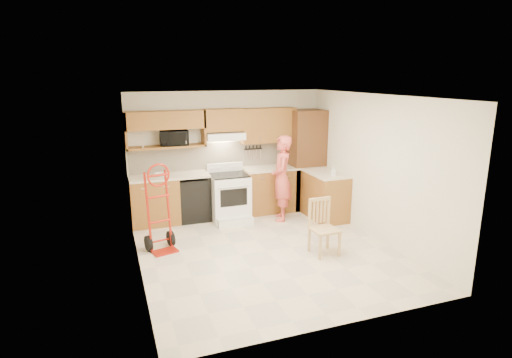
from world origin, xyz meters
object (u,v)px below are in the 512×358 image
microwave (174,138)px  dining_chair (325,228)px  hand_truck (160,212)px  range (230,194)px  person (282,178)px

microwave → dining_chair: size_ratio=0.59×
hand_truck → dining_chair: hand_truck is taller
range → dining_chair: (0.95, -2.08, -0.09)m
range → person: size_ratio=0.65×
microwave → hand_truck: microwave is taller
microwave → hand_truck: 1.84m
microwave → person: (1.94, -0.74, -0.80)m
person → dining_chair: bearing=20.0°
range → dining_chair: bearing=-65.4°
dining_chair → hand_truck: bearing=155.1°
range → dining_chair: range is taller
microwave → person: size_ratio=0.31×
person → hand_truck: (-2.44, -0.75, -0.18)m
hand_truck → dining_chair: size_ratio=1.47×
hand_truck → microwave: bearing=57.2°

